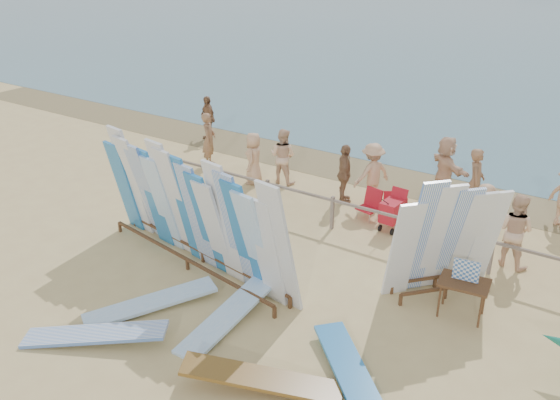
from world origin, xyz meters
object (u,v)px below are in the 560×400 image
Objects in this scene: beachgoer_0 at (254,158)px; beachgoer_6 at (483,215)px; flat_board_b at (152,307)px; stroller at (393,214)px; flat_board_a at (229,322)px; beachgoer_extra_1 at (208,118)px; beach_chair_left at (369,210)px; main_surfboard_rack at (192,214)px; beachgoer_7 at (475,182)px; side_surfboard_rack at (446,242)px; beachgoer_8 at (515,230)px; flat_board_d at (352,381)px; beachgoer_2 at (283,156)px; beachgoer_4 at (344,174)px; flat_board_c at (262,389)px; beach_chair_right at (393,214)px; flat_board_e at (96,341)px; vendor_table at (462,297)px; beachgoer_5 at (445,168)px; beachgoer_3 at (372,174)px; beachgoer_1 at (209,139)px.

beachgoer_6 is at bearing 66.29° from beachgoer_0.
stroller is at bearing 96.35° from flat_board_b.
beachgoer_extra_1 is (-7.57, 8.50, 0.80)m from flat_board_a.
beachgoer_0 reaches higher than beach_chair_left.
beachgoer_extra_1 reaches higher than flat_board_b.
main_surfboard_rack is 7.65m from beachgoer_7.
flat_board_b is at bearing -4.37° from beachgoer_0.
beachgoer_8 is at bearing 17.69° from side_surfboard_rack.
beachgoer_0 reaches higher than flat_board_d.
beachgoer_8 is 1.04× the size of beachgoer_2.
beachgoer_6 is 0.95× the size of beachgoer_2.
flat_board_a is at bearing -81.22° from beach_chair_left.
beachgoer_4 is at bearing 113.42° from flat_board_b.
flat_board_c is 8.98m from beachgoer_0.
beach_chair_right is at bearing 115.31° from stroller.
main_surfboard_rack reaches higher than side_surfboard_rack.
beachgoer_0 is 0.88m from beachgoer_2.
beachgoer_4 is at bearing 141.66° from flat_board_e.
beach_chair_left is 0.48× the size of beachgoer_2.
beachgoer_7 reaches higher than beachgoer_2.
vendor_table is 0.47× the size of flat_board_e.
beach_chair_left is (0.26, 5.68, 0.24)m from flat_board_a.
beachgoer_extra_1 is 9.04m from beachgoer_5.
flat_board_c reaches higher than flat_board_b.
beachgoer_4 is (2.21, -0.24, -0.00)m from beachgoer_2.
flat_board_c is at bearing 41.60° from beachgoer_3.
beachgoer_2 is 0.92× the size of beachgoer_7.
beachgoer_4 is at bearing -117.41° from beachgoer_1.
beachgoer_extra_1 is at bearing -74.95° from beachgoer_3.
beachgoer_8 reaches higher than beachgoer_3.
beachgoer_8 is (0.93, 2.02, -0.35)m from side_surfboard_rack.
beachgoer_8 is 0.95× the size of beachgoer_5.
beachgoer_5 is at bearing -84.80° from beachgoer_4.
beachgoer_3 reaches higher than beachgoer_4.
main_surfboard_rack is 2.68m from flat_board_a.
beachgoer_2 is at bearing 169.74° from stroller.
vendor_table is (0.63, -0.55, -0.81)m from side_surfboard_rack.
beach_chair_right reaches higher than flat_board_c.
beachgoer_5 is (-1.63, 4.78, -0.31)m from side_surfboard_rack.
side_surfboard_rack is at bearing 31.08° from main_surfboard_rack.
beachgoer_6 is at bearing -129.43° from beachgoer_4.
beachgoer_2 is at bearing 4.74° from flat_board_c.
beachgoer_2 is 5.56m from beachgoer_7.
vendor_table is 5.51m from beachgoer_3.
main_surfboard_rack reaches higher than beachgoer_8.
flat_board_b is at bearing 17.18° from beachgoer_3.
beachgoer_1 reaches higher than beach_chair_right.
beachgoer_4 is at bearing 86.43° from main_surfboard_rack.
flat_board_e is at bearing 153.30° from flat_board_d.
beachgoer_8 is at bearing -157.16° from beachgoer_7.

